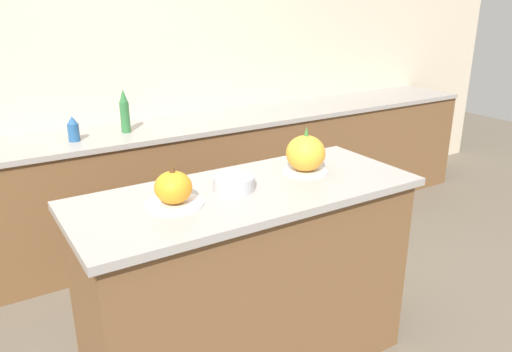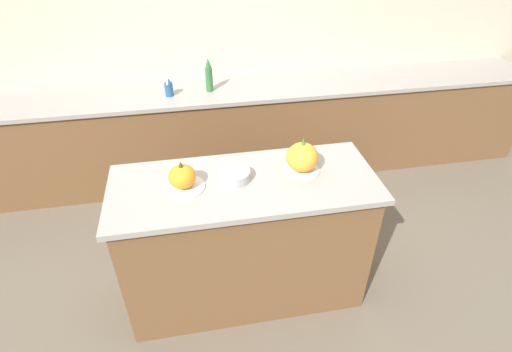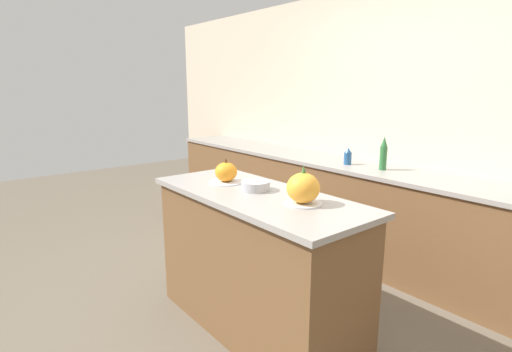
{
  "view_description": "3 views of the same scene",
  "coord_description": "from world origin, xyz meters",
  "px_view_note": "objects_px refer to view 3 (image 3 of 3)",
  "views": [
    {
      "loc": [
        -1.05,
        -1.74,
        1.73
      ],
      "look_at": [
        0.02,
        -0.04,
        1.01
      ],
      "focal_mm": 35.0,
      "sensor_mm": 36.0,
      "label": 1
    },
    {
      "loc": [
        -0.27,
        -1.82,
        2.29
      ],
      "look_at": [
        0.06,
        -0.04,
        1.0
      ],
      "focal_mm": 28.0,
      "sensor_mm": 36.0,
      "label": 2
    },
    {
      "loc": [
        1.87,
        -1.51,
        1.59
      ],
      "look_at": [
        -0.06,
        0.04,
        1.03
      ],
      "focal_mm": 28.0,
      "sensor_mm": 36.0,
      "label": 3
    }
  ],
  "objects_px": {
    "pumpkin_cake_right": "(303,189)",
    "bottle_tall": "(383,154)",
    "pumpkin_cake_left": "(226,173)",
    "bottle_short": "(348,156)",
    "mixing_bowl": "(256,186)"
  },
  "relations": [
    {
      "from": "pumpkin_cake_left",
      "to": "bottle_short",
      "type": "height_order",
      "value": "pumpkin_cake_left"
    },
    {
      "from": "pumpkin_cake_right",
      "to": "bottle_short",
      "type": "distance_m",
      "value": 1.57
    },
    {
      "from": "pumpkin_cake_right",
      "to": "mixing_bowl",
      "type": "height_order",
      "value": "pumpkin_cake_right"
    },
    {
      "from": "pumpkin_cake_right",
      "to": "bottle_tall",
      "type": "height_order",
      "value": "bottle_tall"
    },
    {
      "from": "pumpkin_cake_right",
      "to": "bottle_short",
      "type": "height_order",
      "value": "pumpkin_cake_right"
    },
    {
      "from": "pumpkin_cake_left",
      "to": "mixing_bowl",
      "type": "relative_size",
      "value": 1.3
    },
    {
      "from": "bottle_short",
      "to": "pumpkin_cake_left",
      "type": "bearing_deg",
      "value": -87.07
    },
    {
      "from": "pumpkin_cake_right",
      "to": "mixing_bowl",
      "type": "xyz_separation_m",
      "value": [
        -0.4,
        -0.02,
        -0.06
      ]
    },
    {
      "from": "pumpkin_cake_right",
      "to": "mixing_bowl",
      "type": "bearing_deg",
      "value": -177.51
    },
    {
      "from": "pumpkin_cake_left",
      "to": "bottle_short",
      "type": "xyz_separation_m",
      "value": [
        -0.07,
        1.41,
        -0.05
      ]
    },
    {
      "from": "pumpkin_cake_left",
      "to": "bottle_short",
      "type": "distance_m",
      "value": 1.41
    },
    {
      "from": "pumpkin_cake_right",
      "to": "bottle_short",
      "type": "bearing_deg",
      "value": 119.37
    },
    {
      "from": "bottle_tall",
      "to": "mixing_bowl",
      "type": "height_order",
      "value": "bottle_tall"
    },
    {
      "from": "bottle_tall",
      "to": "bottle_short",
      "type": "xyz_separation_m",
      "value": [
        -0.35,
        -0.04,
        -0.06
      ]
    },
    {
      "from": "pumpkin_cake_right",
      "to": "bottle_short",
      "type": "xyz_separation_m",
      "value": [
        -0.77,
        1.36,
        -0.07
      ]
    }
  ]
}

